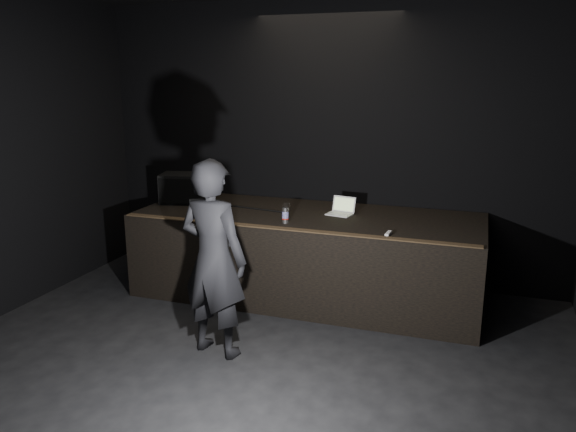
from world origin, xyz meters
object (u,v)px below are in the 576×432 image
Objects in this scene: person at (214,259)px; stage_riser at (307,255)px; laptop at (341,210)px; beer_can at (285,215)px; stage_monitor at (184,188)px.

stage_riser is at bearing -93.50° from person.
stage_riser is 0.68m from laptop.
person is at bearing -103.03° from beer_can.
person is (1.28, -1.75, -0.25)m from stage_monitor.
stage_monitor is 1.94× the size of laptop.
laptop is 0.77m from beer_can.
beer_can is 1.25m from person.
stage_monitor is 2.05m from laptop.
laptop is at bearing -103.22° from person.
stage_riser is 0.76m from beer_can.
stage_monitor reaches higher than beer_can.
laptop reaches higher than beer_can.
beer_can is (-0.48, -0.60, 0.03)m from laptop.
stage_monitor is 1.65m from beer_can.
laptop is 0.18× the size of person.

